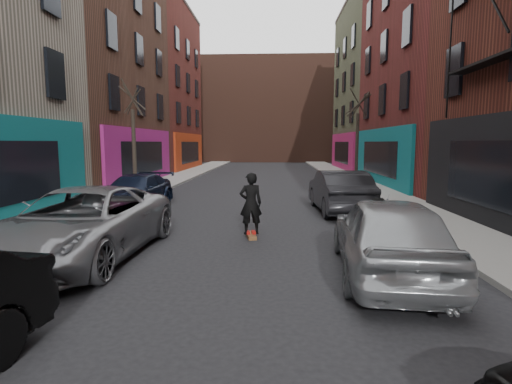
# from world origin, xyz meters

# --- Properties ---
(sidewalk_left) EXTENTS (2.50, 84.00, 0.13)m
(sidewalk_left) POSITION_xyz_m (-6.25, 30.00, 0.07)
(sidewalk_left) COLOR gray
(sidewalk_left) RESTS_ON ground
(sidewalk_right) EXTENTS (2.50, 84.00, 0.13)m
(sidewalk_right) POSITION_xyz_m (6.25, 30.00, 0.07)
(sidewalk_right) COLOR gray
(sidewalk_right) RESTS_ON ground
(building_far) EXTENTS (40.00, 10.00, 14.00)m
(building_far) POSITION_xyz_m (0.00, 56.00, 7.00)
(building_far) COLOR #47281E
(building_far) RESTS_ON ground
(tree_left_far) EXTENTS (2.00, 2.00, 6.50)m
(tree_left_far) POSITION_xyz_m (-6.20, 18.00, 3.38)
(tree_left_far) COLOR black
(tree_left_far) RESTS_ON sidewalk_left
(tree_right_far) EXTENTS (2.00, 2.00, 6.80)m
(tree_right_far) POSITION_xyz_m (6.20, 24.00, 3.53)
(tree_right_far) COLOR black
(tree_right_far) RESTS_ON sidewalk_right
(parked_left_far) EXTENTS (2.89, 5.90, 1.61)m
(parked_left_far) POSITION_xyz_m (-3.45, 6.74, 0.81)
(parked_left_far) COLOR gray
(parked_left_far) RESTS_ON ground
(parked_left_end) EXTENTS (2.30, 4.87, 1.37)m
(parked_left_end) POSITION_xyz_m (-4.60, 13.43, 0.69)
(parked_left_end) COLOR black
(parked_left_end) RESTS_ON ground
(parked_right_far) EXTENTS (2.37, 4.96, 1.64)m
(parked_right_far) POSITION_xyz_m (3.20, 5.84, 0.82)
(parked_right_far) COLOR gray
(parked_right_far) RESTS_ON ground
(parked_right_end) EXTENTS (1.96, 4.95, 1.60)m
(parked_right_end) POSITION_xyz_m (3.40, 13.20, 0.80)
(parked_right_end) COLOR black
(parked_right_end) RESTS_ON ground
(skateboard) EXTENTS (0.37, 0.83, 0.10)m
(skateboard) POSITION_xyz_m (0.28, 8.92, 0.05)
(skateboard) COLOR brown
(skateboard) RESTS_ON ground
(skateboarder) EXTENTS (0.70, 0.53, 1.72)m
(skateboarder) POSITION_xyz_m (0.28, 8.92, 0.96)
(skateboarder) COLOR black
(skateboarder) RESTS_ON skateboard
(pedestrian) EXTENTS (0.91, 0.82, 1.54)m
(pedestrian) POSITION_xyz_m (3.00, 6.06, 0.78)
(pedestrian) COLOR black
(pedestrian) RESTS_ON ground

